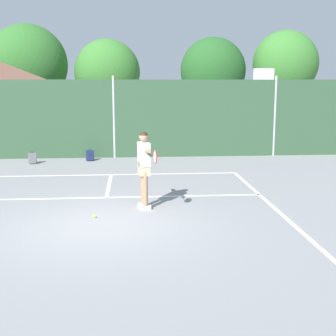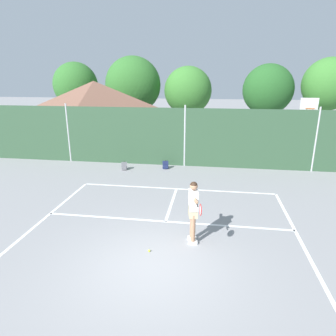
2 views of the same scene
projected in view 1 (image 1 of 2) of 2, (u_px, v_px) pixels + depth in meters
ground_plane at (101, 227)px, 9.73m from camera, size 120.00×120.00×0.00m
court_markings at (102, 218)px, 10.36m from camera, size 8.30×11.10×0.01m
chainlink_fence at (114, 119)px, 18.26m from camera, size 26.09×0.09×3.23m
basketball_hoop at (263, 98)px, 19.99m from camera, size 0.90×0.67×3.55m
treeline_backdrop at (110, 67)px, 27.25m from camera, size 24.36×4.16×6.27m
tennis_player at (144, 163)px, 10.91m from camera, size 0.42×1.41×1.85m
tennis_ball at (95, 216)px, 10.36m from camera, size 0.07×0.07×0.07m
backpack_grey at (32, 159)px, 17.09m from camera, size 0.32×0.30×0.46m
backpack_navy at (90, 156)px, 17.75m from camera, size 0.32×0.31×0.46m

